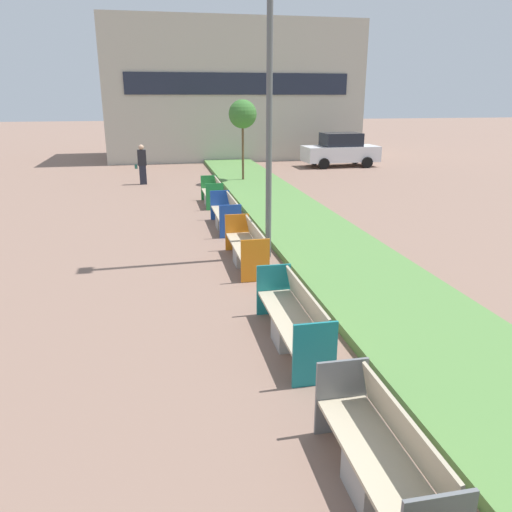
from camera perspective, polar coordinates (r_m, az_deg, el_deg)
planter_grass_strip at (r=10.86m, az=12.53°, el=-2.62°), size 2.80×120.00×0.18m
building_backdrop at (r=34.06m, az=-2.93°, el=18.24°), size 15.55×7.21×8.18m
bench_grey_frame at (r=5.42m, az=14.13°, el=-22.02°), size 0.65×2.09×0.94m
bench_teal_frame at (r=7.99m, az=4.32°, el=-7.58°), size 0.65×2.48×0.94m
bench_orange_frame at (r=11.73m, az=-1.02°, el=0.84°), size 0.65×2.43×0.94m
bench_blue_frame at (r=15.07m, az=-3.42°, el=4.62°), size 0.65×2.30×0.94m
bench_green_frame at (r=18.44m, az=-4.96°, el=6.97°), size 0.65×1.89×0.94m
street_lamp_post at (r=11.83m, az=1.58°, el=23.01°), size 0.24×0.44×8.97m
sapling_tree_far at (r=22.82m, az=-1.54°, el=15.86°), size 1.25×1.25×3.68m
pedestrian_walking at (r=23.28m, az=-12.89°, el=10.19°), size 0.53×0.24×1.77m
parked_car_distant at (r=29.13m, az=9.63°, el=11.84°), size 4.25×2.00×1.86m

